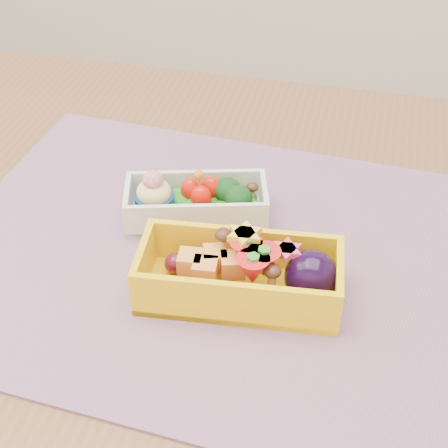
% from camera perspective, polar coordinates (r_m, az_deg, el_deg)
% --- Properties ---
extents(table, '(1.20, 0.80, 0.75)m').
position_cam_1_polar(table, '(0.77, -0.47, -8.18)').
color(table, brown).
rests_on(table, ground).
extents(placemat, '(0.59, 0.47, 0.00)m').
position_cam_1_polar(placemat, '(0.69, -0.70, -2.63)').
color(placemat, '#A16F8E').
rests_on(placemat, table).
extents(bento_white, '(0.16, 0.11, 0.06)m').
position_cam_1_polar(bento_white, '(0.73, -2.42, 1.86)').
color(bento_white, silver).
rests_on(bento_white, placemat).
extents(bento_yellow, '(0.20, 0.10, 0.06)m').
position_cam_1_polar(bento_yellow, '(0.63, 1.70, -4.26)').
color(bento_yellow, yellow).
rests_on(bento_yellow, placemat).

